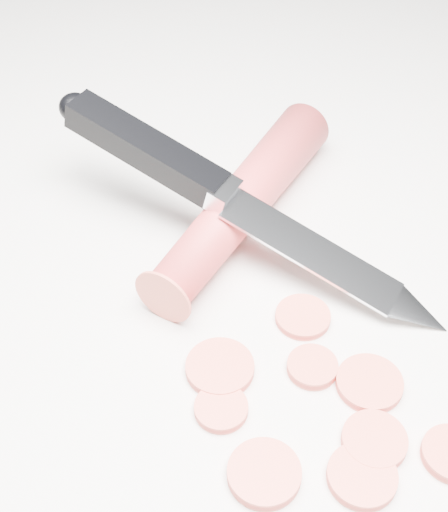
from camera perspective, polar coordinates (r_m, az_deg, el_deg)
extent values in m
plane|color=silver|center=(0.46, 6.82, -5.32)|extent=(2.40, 2.40, 0.00)
cylinder|color=red|center=(0.50, 1.53, 4.43)|extent=(0.15, 0.19, 0.04)
cylinder|color=#DD503F|center=(0.39, 3.23, -16.98)|extent=(0.04, 0.04, 0.01)
cylinder|color=#DD503F|center=(0.43, 11.56, -9.93)|extent=(0.04, 0.04, 0.01)
cylinder|color=#DD503F|center=(0.45, 6.33, -4.86)|extent=(0.03, 0.03, 0.01)
cylinder|color=#DD503F|center=(0.43, 7.08, -8.80)|extent=(0.03, 0.03, 0.01)
cylinder|color=#DD503F|center=(0.41, -0.23, -12.09)|extent=(0.03, 0.03, 0.01)
cylinder|color=#DD503F|center=(0.41, 11.94, -14.25)|extent=(0.04, 0.04, 0.01)
cylinder|color=#DD503F|center=(0.43, -0.33, -8.92)|extent=(0.04, 0.04, 0.01)
cylinder|color=#DD503F|center=(0.40, 10.98, -16.91)|extent=(0.04, 0.04, 0.01)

